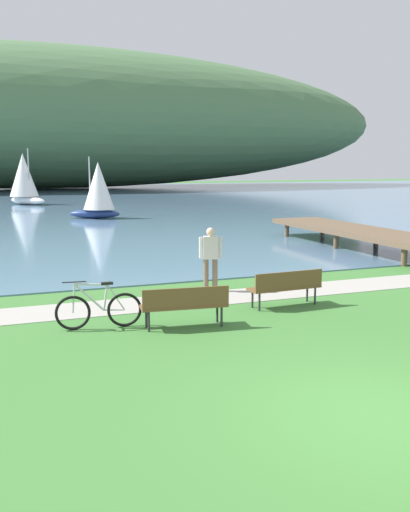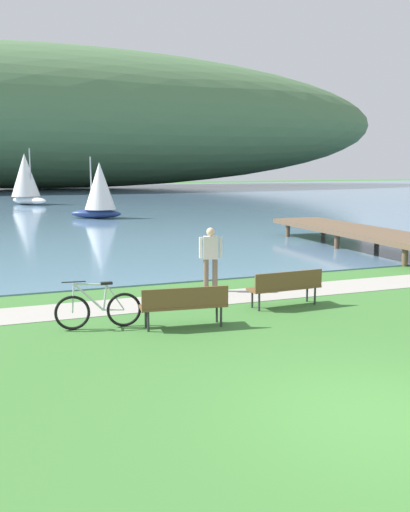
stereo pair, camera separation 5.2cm
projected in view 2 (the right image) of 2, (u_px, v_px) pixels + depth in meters
ground_plane at (381, 416)px, 7.70m from camera, size 200.00×200.00×0.00m
bay_water at (44, 200)px, 53.19m from camera, size 180.00×80.00×0.04m
distant_hillside at (49, 118)px, 77.13m from camera, size 101.17×28.00×18.87m
shoreline_path at (199, 299)px, 14.33m from camera, size 60.00×1.50×0.01m
park_bench_near_camera at (286, 285)px, 13.52m from camera, size 1.82×0.57×0.88m
park_bench_further_along at (184, 303)px, 11.78m from camera, size 1.84×0.67×0.88m
bicycle_leaning_near_bench at (98, 309)px, 11.77m from camera, size 1.77×0.26×1.01m
person_at_shoreline at (211, 255)px, 15.10m from camera, size 0.58×0.33×1.71m
sailboat_nearest_to_shore at (26, 178)px, 47.02m from camera, size 3.43×3.80×4.57m
sailboat_mid_bay at (99, 189)px, 35.05m from camera, size 3.25×2.58×3.76m
pier_dock at (358, 231)px, 22.95m from camera, size 2.40×10.00×0.80m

